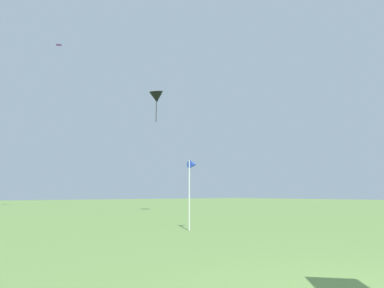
# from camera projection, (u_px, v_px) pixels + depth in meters

# --- Properties ---
(distant_kite_black_high_right) EXTENTS (1.25, 1.23, 1.93)m
(distant_kite_black_high_right) POSITION_uv_depth(u_px,v_px,m) (156.00, 97.00, 18.10)
(distant_kite_black_high_right) COLOR black
(distant_kite_purple_mid_right) EXTENTS (0.66, 0.66, 0.12)m
(distant_kite_purple_mid_right) POSITION_uv_depth(u_px,v_px,m) (59.00, 45.00, 28.28)
(distant_kite_purple_mid_right) COLOR purple
(marker_flag) EXTENTS (0.30, 0.24, 2.03)m
(marker_flag) POSITION_uv_depth(u_px,v_px,m) (192.00, 170.00, 9.26)
(marker_flag) COLOR silver
(marker_flag) RESTS_ON ground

